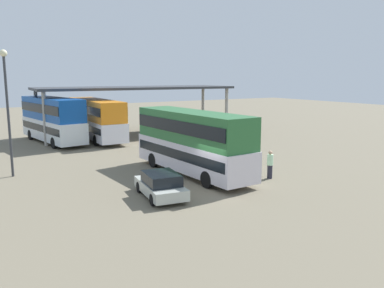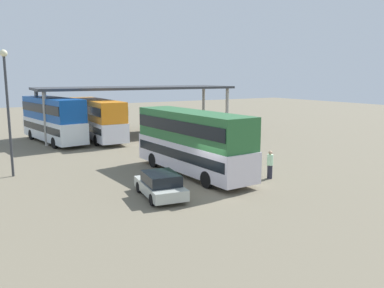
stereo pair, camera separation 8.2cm
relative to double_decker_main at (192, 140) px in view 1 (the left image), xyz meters
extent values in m
plane|color=#6E6552|center=(-1.24, -3.76, -2.26)|extent=(140.00, 140.00, 0.00)
cube|color=silver|center=(0.00, -0.01, -1.00)|extent=(2.98, 10.42, 1.80)
cube|color=#2A6835|center=(0.00, -0.01, 0.88)|extent=(2.89, 10.21, 1.95)
cube|color=black|center=(0.00, -0.01, -0.79)|extent=(3.00, 10.01, 0.61)
cube|color=black|center=(0.00, -0.01, 0.97)|extent=(3.00, 10.01, 0.78)
cube|color=black|center=(-0.25, 5.09, -0.73)|extent=(2.11, 0.20, 1.08)
cube|color=orange|center=(-0.25, 5.09, 0.13)|extent=(1.74, 0.16, 0.36)
cylinder|color=black|center=(-1.27, 3.13, -1.76)|extent=(0.33, 1.01, 1.00)
cylinder|color=black|center=(0.97, 3.24, -1.76)|extent=(0.33, 1.01, 1.00)
cylinder|color=black|center=(-0.96, -3.26, -1.76)|extent=(0.33, 1.01, 1.00)
cylinder|color=black|center=(1.28, -3.15, -1.76)|extent=(0.33, 1.01, 1.00)
cube|color=#B4B9B0|center=(-4.03, -3.37, -1.76)|extent=(2.32, 4.17, 0.55)
cube|color=black|center=(-4.05, -3.56, -1.20)|extent=(1.93, 2.39, 0.58)
cylinder|color=black|center=(-4.65, -2.04, -1.96)|extent=(0.28, 0.62, 0.60)
cylinder|color=black|center=(-3.05, -2.27, -1.96)|extent=(0.28, 0.62, 0.60)
cylinder|color=black|center=(-5.00, -4.47, -1.96)|extent=(0.28, 0.62, 0.60)
cylinder|color=black|center=(-3.40, -4.70, -1.96)|extent=(0.28, 0.62, 0.60)
cube|color=silver|center=(-4.91, 17.59, -0.96)|extent=(3.96, 10.55, 1.90)
cube|color=#1149A0|center=(-4.91, 17.59, 1.02)|extent=(3.85, 10.34, 2.06)
cube|color=black|center=(-4.91, 17.59, -0.73)|extent=(3.94, 10.15, 0.65)
cube|color=black|center=(-4.91, 17.59, 1.12)|extent=(3.94, 10.15, 0.82)
cube|color=black|center=(-5.62, 22.64, -0.67)|extent=(2.15, 0.40, 1.14)
cube|color=orange|center=(-5.62, 22.64, 0.24)|extent=(1.77, 0.33, 0.36)
cylinder|color=black|center=(-6.49, 20.59, -1.76)|extent=(0.42, 1.03, 1.00)
cylinder|color=black|center=(-4.22, 20.92, -1.76)|extent=(0.42, 1.03, 1.00)
cylinder|color=black|center=(-5.60, 14.27, -1.76)|extent=(0.42, 1.03, 1.00)
cylinder|color=black|center=(-3.32, 14.59, -1.76)|extent=(0.42, 1.03, 1.00)
cube|color=white|center=(-0.78, 17.19, -1.03)|extent=(2.69, 11.33, 1.76)
cube|color=orange|center=(-0.78, 17.19, 0.81)|extent=(2.61, 11.11, 1.91)
cube|color=black|center=(-0.78, 17.19, -0.82)|extent=(2.72, 10.88, 0.60)
cube|color=black|center=(-0.78, 17.19, 0.90)|extent=(2.72, 10.88, 0.76)
cube|color=black|center=(-0.70, 22.78, -0.76)|extent=(2.15, 0.13, 1.06)
cube|color=orange|center=(-0.70, 22.78, 0.08)|extent=(1.77, 0.10, 0.36)
cylinder|color=black|center=(-1.88, 20.71, -1.76)|extent=(0.29, 1.00, 1.00)
cylinder|color=black|center=(0.42, 20.67, -1.76)|extent=(0.29, 1.00, 1.00)
cylinder|color=black|center=(-1.97, 13.70, -1.76)|extent=(0.29, 1.00, 1.00)
cylinder|color=black|center=(0.32, 13.67, -1.76)|extent=(0.29, 1.00, 1.00)
cube|color=#33353A|center=(4.09, 18.17, 2.82)|extent=(21.25, 7.62, 0.25)
cylinder|color=#9E9B93|center=(14.09, 20.36, 0.22)|extent=(0.36, 0.36, 4.96)
cylinder|color=#9E9B93|center=(13.82, 14.99, 0.22)|extent=(0.36, 0.36, 4.96)
cylinder|color=#9E9B93|center=(-5.63, 21.35, 0.22)|extent=(0.36, 0.36, 4.96)
cylinder|color=#9E9B93|center=(-5.90, 15.98, 0.22)|extent=(0.36, 0.36, 4.96)
cylinder|color=#33353A|center=(-10.11, 5.47, 1.53)|extent=(0.16, 0.16, 7.57)
sphere|color=beige|center=(-10.11, 5.47, 5.46)|extent=(0.44, 0.44, 0.44)
cylinder|color=#262633|center=(3.57, -3.52, -1.83)|extent=(0.32, 0.32, 0.86)
cylinder|color=#BFF1C2|center=(3.57, -3.52, -1.06)|extent=(0.38, 0.38, 0.68)
sphere|color=tan|center=(3.57, -3.52, -0.61)|extent=(0.24, 0.24, 0.24)
camera|label=1|loc=(-13.16, -21.52, 4.11)|focal=36.98mm
camera|label=2|loc=(-13.09, -21.56, 4.11)|focal=36.98mm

